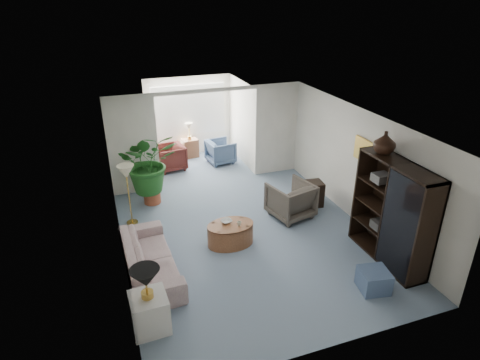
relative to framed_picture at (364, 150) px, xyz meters
name	(u,v)px	position (x,y,z in m)	size (l,w,h in m)	color
floor	(250,240)	(-2.46, 0.10, -1.70)	(6.00, 6.00, 0.00)	#798EA0
sunroom_floor	(200,166)	(-2.46, 4.20, -1.70)	(2.60, 2.60, 0.00)	#798EA0
back_pier_left	(133,146)	(-4.36, 3.10, -0.45)	(1.20, 0.12, 2.50)	white
back_pier_right	(276,130)	(-0.56, 3.10, -0.45)	(1.20, 0.12, 2.50)	white
back_header	(207,91)	(-2.46, 3.10, 0.75)	(2.60, 0.12, 0.10)	white
window_pane	(189,110)	(-2.46, 5.28, -0.30)	(2.20, 0.02, 1.50)	white
window_blinds	(189,110)	(-2.46, 5.25, -0.30)	(2.20, 0.02, 1.50)	white
framed_picture	(364,150)	(0.00, 0.00, 0.00)	(0.04, 0.50, 0.40)	#B3A68F
sofa	(150,258)	(-4.54, -0.30, -1.39)	(2.16, 0.84, 0.63)	beige
end_table	(150,313)	(-4.74, -1.65, -1.40)	(0.54, 0.54, 0.60)	silver
table_lamp	(145,278)	(-4.74, -1.65, -0.75)	(0.44, 0.44, 0.30)	black
floor_lamp	(126,172)	(-4.67, 1.58, -0.45)	(0.36, 0.36, 0.28)	beige
coffee_table	(230,234)	(-2.88, 0.10, -1.47)	(0.95, 0.95, 0.45)	#9A5B38
coffee_bowl	(226,221)	(-2.93, 0.20, -1.22)	(0.22, 0.22, 0.05)	silver
coffee_cup	(239,224)	(-2.73, 0.00, -1.21)	(0.09, 0.09, 0.09)	beige
wingback_chair	(291,200)	(-1.25, 0.72, -1.29)	(0.87, 0.90, 0.81)	#5B5247
side_table_dark	(311,194)	(-0.55, 1.02, -1.40)	(0.50, 0.40, 0.60)	black
entertainment_cabinet	(392,213)	(-0.23, -1.35, -0.71)	(0.47, 1.78, 1.98)	black
cabinet_urn	(385,143)	(-0.23, -0.85, 0.48)	(0.40, 0.40, 0.42)	black
ottoman	(374,280)	(-1.01, -2.04, -1.51)	(0.47, 0.47, 0.38)	#4A5D7F
plant_pot	(152,197)	(-4.10, 2.41, -1.54)	(0.40, 0.40, 0.32)	#A34D2F
house_plant	(149,162)	(-4.10, 2.41, -0.64)	(1.33, 1.15, 1.48)	#215E20
sunroom_chair_blue	(221,152)	(-1.79, 4.27, -1.36)	(0.73, 0.75, 0.69)	#4A5D7F
sunroom_chair_maroon	(170,157)	(-3.29, 4.27, -1.34)	(0.77, 0.79, 0.72)	maroon
sunroom_table	(190,148)	(-2.54, 5.02, -1.42)	(0.46, 0.36, 0.56)	#9A5B38
shelf_clutter	(393,210)	(-0.28, -1.42, -0.61)	(0.30, 1.08, 1.06)	#2A2621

